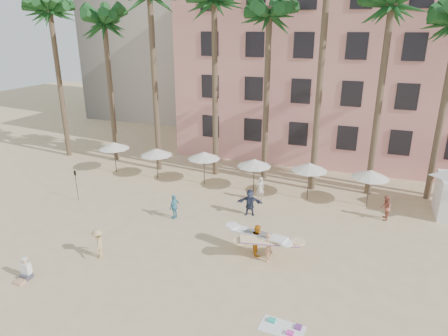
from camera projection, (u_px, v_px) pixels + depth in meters
ground at (199, 293)px, 18.36m from camera, size 120.00×120.00×0.00m
pink_hotel at (381, 68)px, 36.44m from camera, size 35.00×14.00×16.00m
palm_row at (290, 5)px, 27.15m from camera, size 44.40×5.40×16.30m
umbrella_row at (228, 159)px, 29.62m from camera, size 22.50×2.70×2.73m
beach_towel at (283, 328)px, 16.20m from camera, size 1.89×1.17×0.14m
carrier_yellow at (269, 245)px, 20.63m from camera, size 3.08×1.71×1.61m
carrier_white at (258, 238)px, 21.26m from camera, size 3.36×1.56×1.71m
beachgoers at (234, 211)px, 24.62m from camera, size 15.09×11.06×1.78m
paddle at (76, 181)px, 27.75m from camera, size 0.18×0.04×2.23m
seated_man at (25, 272)px, 19.28m from camera, size 0.48×0.84×1.09m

